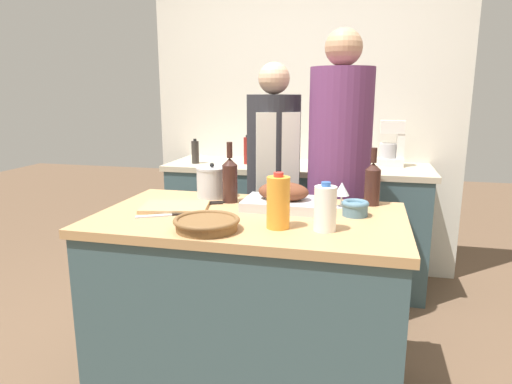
{
  "coord_description": "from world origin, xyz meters",
  "views": [
    {
      "loc": [
        0.5,
        -1.93,
        1.45
      ],
      "look_at": [
        0.0,
        0.12,
        0.98
      ],
      "focal_mm": 32.0,
      "sensor_mm": 36.0,
      "label": 1
    }
  ],
  "objects": [
    {
      "name": "condiment_bottle_short",
      "position": [
        -0.76,
        1.3,
        1.0
      ],
      "size": [
        0.06,
        0.06,
        0.19
      ],
      "color": "#332D28",
      "rests_on": "back_counter"
    },
    {
      "name": "condiment_bottle_tall",
      "position": [
        0.28,
        1.5,
        1.01
      ],
      "size": [
        0.07,
        0.07,
        0.22
      ],
      "color": "maroon",
      "rests_on": "back_counter"
    },
    {
      "name": "knife_paring",
      "position": [
        -0.26,
        0.14,
        0.91
      ],
      "size": [
        0.18,
        0.1,
        0.01
      ],
      "color": "#B7B7BC",
      "rests_on": "kitchen_island"
    },
    {
      "name": "knife_chef",
      "position": [
        -0.36,
        -0.1,
        0.91
      ],
      "size": [
        0.24,
        0.15,
        0.01
      ],
      "color": "#B7B7BC",
      "rests_on": "kitchen_island"
    },
    {
      "name": "stand_mixer",
      "position": [
        0.68,
        1.52,
        1.05
      ],
      "size": [
        0.18,
        0.14,
        0.33
      ],
      "color": "silver",
      "rests_on": "back_counter"
    },
    {
      "name": "back_counter",
      "position": [
        0.0,
        1.41,
        0.46
      ],
      "size": [
        1.95,
        0.6,
        0.91
      ],
      "color": "#3D565B",
      "rests_on": "ground_plane"
    },
    {
      "name": "wine_glass_left",
      "position": [
        0.4,
        0.24,
        0.99
      ],
      "size": [
        0.07,
        0.07,
        0.12
      ],
      "color": "silver",
      "rests_on": "kitchen_island"
    },
    {
      "name": "cutting_board",
      "position": [
        -0.37,
        0.02,
        0.91
      ],
      "size": [
        0.35,
        0.28,
        0.02
      ],
      "color": "tan",
      "rests_on": "kitchen_island"
    },
    {
      "name": "milk_jug",
      "position": [
        0.35,
        -0.16,
        1.0
      ],
      "size": [
        0.09,
        0.09,
        0.2
      ],
      "color": "white",
      "rests_on": "kitchen_island"
    },
    {
      "name": "back_wall",
      "position": [
        0.0,
        1.76,
        1.27
      ],
      "size": [
        2.45,
        0.1,
        2.55
      ],
      "color": "silver",
      "rests_on": "ground_plane"
    },
    {
      "name": "knife_bread",
      "position": [
        -0.27,
        0.15,
        0.91
      ],
      "size": [
        0.21,
        0.12,
        0.01
      ],
      "color": "#B7B7BC",
      "rests_on": "kitchen_island"
    },
    {
      "name": "wine_bottle_dark",
      "position": [
        -0.16,
        0.22,
        1.02
      ],
      "size": [
        0.08,
        0.08,
        0.3
      ],
      "color": "#381E19",
      "rests_on": "kitchen_island"
    },
    {
      "name": "kitchen_island",
      "position": [
        0.0,
        0.0,
        0.45
      ],
      "size": [
        1.39,
        0.81,
        0.9
      ],
      "color": "#3D565B",
      "rests_on": "ground_plane"
    },
    {
      "name": "person_cook_guest",
      "position": [
        0.35,
        0.73,
        0.99
      ],
      "size": [
        0.36,
        0.36,
        1.79
      ],
      "rotation": [
        0.0,
        0.0,
        0.3
      ],
      "color": "beige",
      "rests_on": "ground_plane"
    },
    {
      "name": "person_cook_aproned",
      "position": [
        -0.05,
        0.8,
        0.9
      ],
      "size": [
        0.34,
        0.36,
        1.62
      ],
      "rotation": [
        0.0,
        0.0,
        0.39
      ],
      "color": "beige",
      "rests_on": "ground_plane"
    },
    {
      "name": "condiment_bottle_extra",
      "position": [
        -0.37,
        1.37,
        1.01
      ],
      "size": [
        0.06,
        0.06,
        0.22
      ],
      "color": "maroon",
      "rests_on": "back_counter"
    },
    {
      "name": "juice_jug",
      "position": [
        0.16,
        -0.16,
        1.01
      ],
      "size": [
        0.09,
        0.09,
        0.23
      ],
      "color": "orange",
      "rests_on": "kitchen_island"
    },
    {
      "name": "mixing_bowl",
      "position": [
        0.46,
        0.1,
        0.94
      ],
      "size": [
        0.12,
        0.12,
        0.07
      ],
      "color": "slate",
      "rests_on": "kitchen_island"
    },
    {
      "name": "stock_pot",
      "position": [
        -0.28,
        0.3,
        0.98
      ],
      "size": [
        0.17,
        0.17,
        0.18
      ],
      "color": "#B7B7BC",
      "rests_on": "kitchen_island"
    },
    {
      "name": "wicker_basket",
      "position": [
        -0.11,
        -0.26,
        0.93
      ],
      "size": [
        0.27,
        0.27,
        0.05
      ],
      "color": "brown",
      "rests_on": "kitchen_island"
    },
    {
      "name": "roasting_pan",
      "position": [
        0.13,
        0.15,
        0.95
      ],
      "size": [
        0.37,
        0.26,
        0.13
      ],
      "color": "#BCBCC1",
      "rests_on": "kitchen_island"
    },
    {
      "name": "wine_bottle_green",
      "position": [
        0.54,
        0.32,
        1.01
      ],
      "size": [
        0.08,
        0.08,
        0.28
      ],
      "color": "#381E19",
      "rests_on": "kitchen_island"
    }
  ]
}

